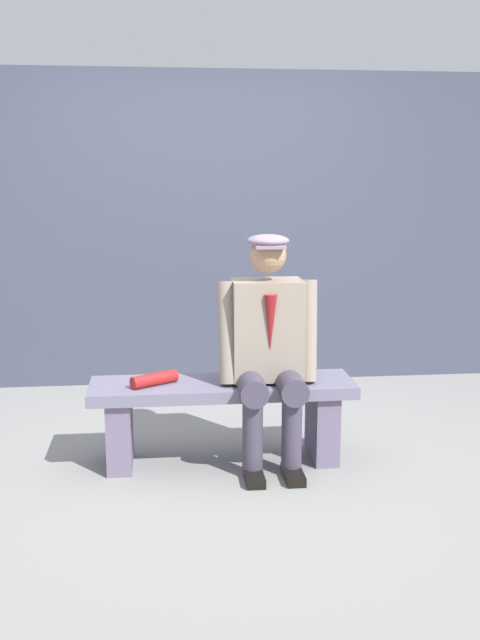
# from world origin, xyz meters

# --- Properties ---
(ground_plane) EXTENTS (30.00, 30.00, 0.00)m
(ground_plane) POSITION_xyz_m (0.00, 0.00, 0.00)
(ground_plane) COLOR gray
(bench) EXTENTS (1.47, 0.41, 0.47)m
(bench) POSITION_xyz_m (0.00, 0.00, 0.32)
(bench) COLOR slate
(bench) RESTS_ON ground
(seated_man) EXTENTS (0.56, 0.54, 1.29)m
(seated_man) POSITION_xyz_m (-0.25, 0.06, 0.70)
(seated_man) COLOR gray
(seated_man) RESTS_ON ground
(rolled_magazine) EXTENTS (0.27, 0.20, 0.07)m
(rolled_magazine) POSITION_xyz_m (0.37, 0.03, 0.50)
(rolled_magazine) COLOR #B21E1E
(rolled_magazine) RESTS_ON bench
(stadium_wall) EXTENTS (12.00, 0.24, 2.36)m
(stadium_wall) POSITION_xyz_m (0.00, -1.74, 1.18)
(stadium_wall) COLOR #404558
(stadium_wall) RESTS_ON ground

